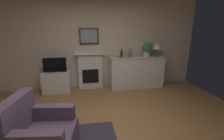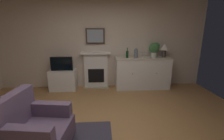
{
  "view_description": "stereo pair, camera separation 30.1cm",
  "coord_description": "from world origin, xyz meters",
  "views": [
    {
      "loc": [
        -0.3,
        -2.24,
        1.78
      ],
      "look_at": [
        0.19,
        0.63,
        1.0
      ],
      "focal_mm": 24.97,
      "sensor_mm": 36.0,
      "label": 1
    },
    {
      "loc": [
        -0.0,
        -2.28,
        1.78
      ],
      "look_at": [
        0.19,
        0.63,
        1.0
      ],
      "focal_mm": 24.97,
      "sensor_mm": 36.0,
      "label": 2
    }
  ],
  "objects": [
    {
      "name": "wine_glass_center",
      "position": [
        1.25,
        2.16,
        1.07
      ],
      "size": [
        0.07,
        0.07,
        0.16
      ],
      "color": "silver",
      "rests_on": "sideboard_cabinet"
    },
    {
      "name": "wine_bottle",
      "position": [
        0.74,
        2.18,
        1.06
      ],
      "size": [
        0.08,
        0.08,
        0.29
      ],
      "color": "#193F1E",
      "rests_on": "sideboard_cabinet"
    },
    {
      "name": "tv_set",
      "position": [
        -1.16,
        2.17,
        0.8
      ],
      "size": [
        0.62,
        0.07,
        0.4
      ],
      "color": "black",
      "rests_on": "tv_cabinet"
    },
    {
      "name": "sideboard_cabinet",
      "position": [
        1.22,
        2.18,
        0.48
      ],
      "size": [
        1.64,
        0.49,
        0.95
      ],
      "color": "white",
      "rests_on": "ground_plane"
    },
    {
      "name": "tv_cabinet",
      "position": [
        -1.16,
        2.19,
        0.3
      ],
      "size": [
        0.75,
        0.42,
        0.6
      ],
      "color": "white",
      "rests_on": "ground_plane"
    },
    {
      "name": "framed_picture",
      "position": [
        -0.19,
        2.4,
        1.57
      ],
      "size": [
        0.55,
        0.04,
        0.45
      ],
      "color": "#473323"
    },
    {
      "name": "potted_plant_small",
      "position": [
        1.55,
        2.22,
        1.21
      ],
      "size": [
        0.3,
        0.3,
        0.43
      ],
      "color": "beige",
      "rests_on": "sideboard_cabinet"
    },
    {
      "name": "table_lamp",
      "position": [
        1.83,
        2.18,
        1.23
      ],
      "size": [
        0.26,
        0.26,
        0.4
      ],
      "color": "#4C4742",
      "rests_on": "sideboard_cabinet"
    },
    {
      "name": "wall_rear",
      "position": [
        0.0,
        2.48,
        1.33
      ],
      "size": [
        6.28,
        0.06,
        2.66
      ],
      "primitive_type": "cube",
      "color": "beige",
      "rests_on": "ground_plane"
    },
    {
      "name": "fireplace_unit",
      "position": [
        -0.19,
        2.35,
        0.55
      ],
      "size": [
        0.87,
        0.3,
        1.1
      ],
      "color": "white",
      "rests_on": "ground_plane"
    },
    {
      "name": "ground_plane",
      "position": [
        0.0,
        0.0,
        -0.05
      ],
      "size": [
        6.28,
        5.02,
        0.1
      ],
      "primitive_type": "cube",
      "color": "#9E7042",
      "rests_on": "ground"
    },
    {
      "name": "vase_decorative",
      "position": [
        0.98,
        2.13,
        1.09
      ],
      "size": [
        0.11,
        0.11,
        0.28
      ],
      "color": "slate",
      "rests_on": "sideboard_cabinet"
    },
    {
      "name": "armchair",
      "position": [
        -0.97,
        -0.28,
        0.38
      ],
      "size": [
        0.9,
        0.87,
        0.92
      ],
      "color": "#604C66",
      "rests_on": "ground_plane"
    },
    {
      "name": "wine_glass_left",
      "position": [
        1.14,
        2.12,
        1.07
      ],
      "size": [
        0.07,
        0.07,
        0.16
      ],
      "color": "silver",
      "rests_on": "sideboard_cabinet"
    }
  ]
}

